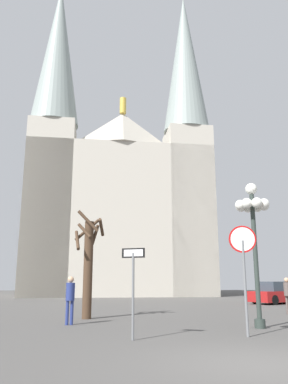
% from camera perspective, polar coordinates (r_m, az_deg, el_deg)
% --- Properties ---
extents(ground_plane, '(120.00, 120.00, 0.00)m').
position_cam_1_polar(ground_plane, '(8.22, 17.44, -23.35)').
color(ground_plane, '#514F4C').
extents(cathedral, '(20.32, 14.86, 36.75)m').
position_cam_1_polar(cathedral, '(44.21, -3.77, -0.49)').
color(cathedral, '#BCB5A5').
rests_on(cathedral, ground).
extents(stop_sign, '(0.80, 0.19, 3.16)m').
position_cam_1_polar(stop_sign, '(11.82, 14.58, -9.37)').
color(stop_sign, slate).
rests_on(stop_sign, ground).
extents(one_way_arrow_sign, '(0.63, 0.30, 2.44)m').
position_cam_1_polar(one_way_arrow_sign, '(10.81, -1.63, -12.97)').
color(one_way_arrow_sign, slate).
rests_on(one_way_arrow_sign, ground).
extents(street_lamp, '(1.25, 1.25, 4.99)m').
position_cam_1_polar(street_lamp, '(14.17, 15.93, -3.97)').
color(street_lamp, '#2D3833').
rests_on(street_lamp, ground).
extents(bare_tree, '(1.33, 1.33, 4.52)m').
position_cam_1_polar(bare_tree, '(16.88, -8.31, -10.30)').
color(bare_tree, '#473323').
rests_on(bare_tree, ground).
extents(parked_car_near_red, '(4.87, 3.68, 1.50)m').
position_cam_1_polar(parked_car_near_red, '(29.19, 19.39, -14.03)').
color(parked_car_near_red, maroon).
rests_on(parked_car_near_red, ground).
extents(pedestrian_walking, '(0.32, 0.32, 1.71)m').
position_cam_1_polar(pedestrian_walking, '(14.70, -10.93, -14.84)').
color(pedestrian_walking, navy).
rests_on(pedestrian_walking, ground).
extents(pedestrian_standing, '(0.32, 0.32, 1.70)m').
position_cam_1_polar(pedestrian_standing, '(20.17, 20.56, -13.74)').
color(pedestrian_standing, '#594C47').
rests_on(pedestrian_standing, ground).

